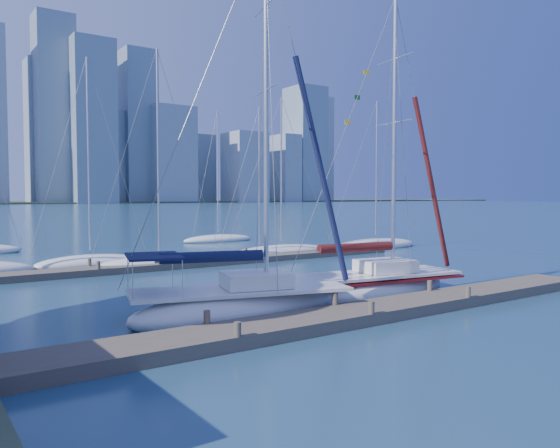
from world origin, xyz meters
TOP-DOWN VIEW (x-y plane):
  - ground at (0.00, 0.00)m, footprint 700.00×700.00m
  - near_dock at (0.00, 0.00)m, footprint 26.00×2.00m
  - far_dock at (2.00, 16.00)m, footprint 30.00×1.80m
  - sailboat_navy at (-2.71, 2.83)m, footprint 8.63×4.77m
  - sailboat_maroon at (3.97, 2.96)m, footprint 8.35×3.83m
  - bg_boat_1 at (-3.28, 19.27)m, footprint 6.71×3.08m
  - bg_boat_2 at (0.03, 16.82)m, footprint 7.77×2.75m
  - bg_boat_3 at (7.40, 17.36)m, footprint 5.94×3.29m
  - bg_boat_4 at (9.60, 17.93)m, footprint 8.52×2.82m
  - bg_boat_5 at (18.72, 17.77)m, footprint 8.81×3.79m
  - bg_boat_7 at (11.37, 30.56)m, footprint 7.11×4.46m

SIDE VIEW (x-z plane):
  - ground at x=0.00m, z-range 0.00..0.00m
  - far_dock at x=2.00m, z-range 0.00..0.36m
  - near_dock at x=0.00m, z-range 0.00..0.40m
  - bg_boat_3 at x=7.40m, z-range -4.97..5.43m
  - bg_boat_7 at x=11.37m, z-range -5.88..6.34m
  - bg_boat_4 at x=9.60m, z-range -5.45..5.94m
  - bg_boat_2 at x=0.03m, z-range -6.27..6.78m
  - bg_boat_5 at x=18.72m, z-range -5.77..6.28m
  - bg_boat_1 at x=-3.28m, z-range -6.05..6.57m
  - sailboat_maroon at x=3.97m, z-range -5.49..7.59m
  - sailboat_navy at x=-2.71m, z-range -5.93..8.22m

